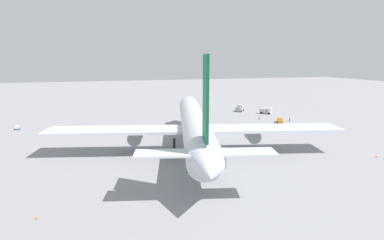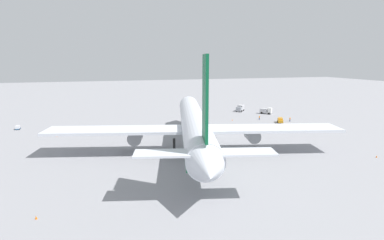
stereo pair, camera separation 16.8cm
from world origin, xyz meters
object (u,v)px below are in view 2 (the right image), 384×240
Objects in this scene: ground_worker_2 at (290,119)px; traffic_cone_1 at (232,120)px; traffic_cone_0 at (57,136)px; traffic_cone_4 at (36,217)px; baggage_cart_0 at (18,127)px; service_van at (280,120)px; traffic_cone_3 at (377,156)px; traffic_cone_2 at (289,129)px; ground_worker_3 at (259,118)px; airliner at (194,125)px; service_truck_3 at (240,108)px; service_truck_0 at (266,111)px.

ground_worker_2 reaches higher than traffic_cone_1.
traffic_cone_4 is at bearing -176.60° from traffic_cone_0.
ground_worker_2 is (-16.46, -101.17, 0.18)m from baggage_cart_0.
service_van is 9.04× the size of traffic_cone_3.
traffic_cone_4 is at bearing 119.73° from traffic_cone_2.
ground_worker_3 reaches higher than traffic_cone_1.
airliner is 13.38× the size of service_truck_3.
service_truck_3 is at bearing -42.04° from traffic_cone_4.
airliner is at bearing 142.05° from traffic_cone_1.
traffic_cone_2 is 34.19m from traffic_cone_3.
traffic_cone_0 is at bearing 88.63° from service_van.
ground_worker_3 reaches higher than traffic_cone_2.
traffic_cone_3 is (-53.33, -3.38, -0.63)m from ground_worker_3.
service_truck_0 is at bearing -64.89° from traffic_cone_1.
traffic_cone_1 is (8.80, 21.22, -0.64)m from ground_worker_2.
airliner is at bearing 64.71° from traffic_cone_3.
service_truck_3 reaches higher than traffic_cone_2.
service_truck_0 is 20.58m from service_van.
service_truck_3 is at bearing 39.01° from service_truck_0.
service_van is 94.87m from traffic_cone_4.
ground_worker_3 is at bearing -99.46° from traffic_cone_1.
airliner reaches higher than service_van.
traffic_cone_0 is (-17.91, 86.84, -1.19)m from service_truck_0.
ground_worker_3 is (-11.93, 10.08, -0.56)m from service_truck_0.
baggage_cart_0 is 6.29× the size of traffic_cone_3.
service_truck_0 reaches higher than service_van.
airliner is 143.23× the size of traffic_cone_1.
baggage_cart_0 is 21.28m from traffic_cone_0.
baggage_cart_0 is (17.48, 96.02, -0.30)m from service_van.
traffic_cone_1 and traffic_cone_3 have the same top height.
traffic_cone_3 is (-19.95, -42.22, -6.87)m from airliner.
ground_worker_2 is (-18.84, 0.21, -0.55)m from service_truck_0.
service_truck_0 is at bearing -47.20° from airliner.
ground_worker_3 is 76.99m from traffic_cone_0.
airliner reaches higher than ground_worker_3.
traffic_cone_0 is (-15.53, -14.54, -0.46)m from baggage_cart_0.
airliner is 55.79m from ground_worker_2.
ground_worker_3 is (-9.55, -91.29, 0.17)m from baggage_cart_0.
service_truck_3 reaches higher than service_van.
service_truck_0 is 32.49m from traffic_cone_2.
traffic_cone_2 is at bearing 143.94° from ground_worker_2.
traffic_cone_3 is (-75.27, -1.41, -1.31)m from service_truck_3.
airliner is at bearing 143.59° from service_truck_3.
traffic_cone_3 is at bearing 172.03° from ground_worker_2.
ground_worker_2 is 46.87m from traffic_cone_3.
baggage_cart_0 is 6.29× the size of traffic_cone_2.
ground_worker_2 is at bearing -7.97° from traffic_cone_3.
service_truck_3 is 83.54m from traffic_cone_0.
airliner reaches higher than service_truck_0.
traffic_cone_0 and traffic_cone_1 have the same top height.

